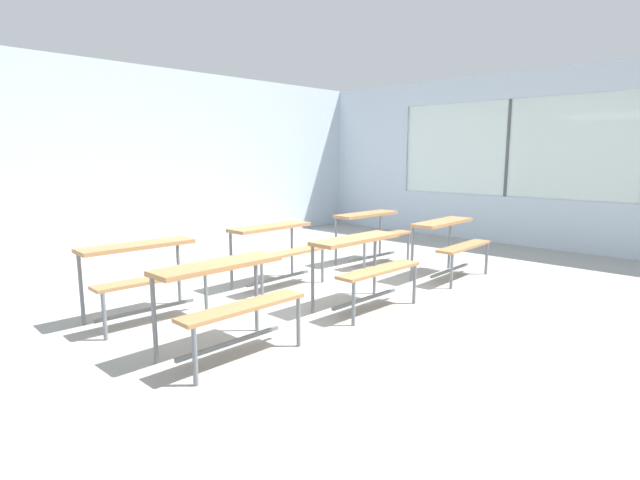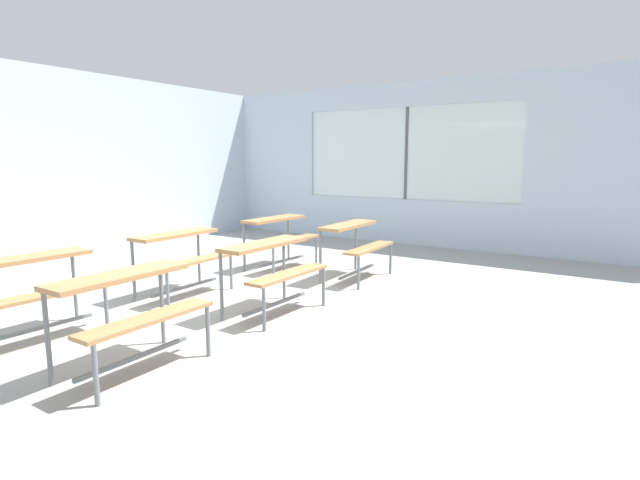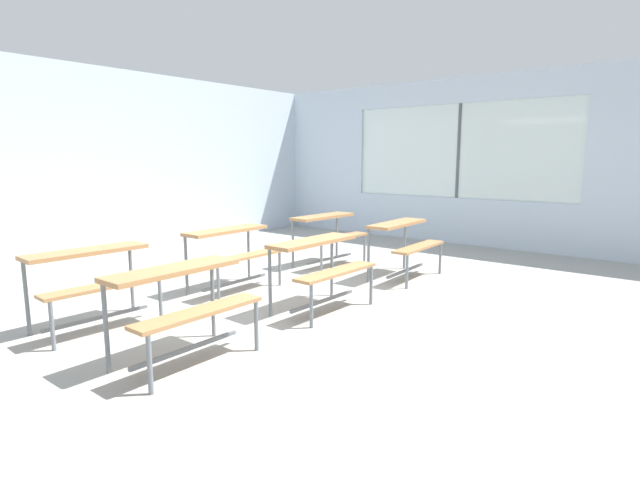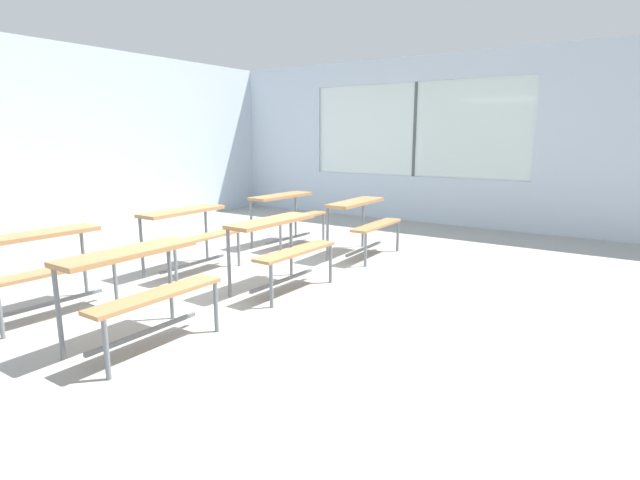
% 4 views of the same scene
% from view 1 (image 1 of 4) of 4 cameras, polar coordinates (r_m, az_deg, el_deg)
% --- Properties ---
extents(ground, '(10.00, 9.00, 0.05)m').
position_cam_1_polar(ground, '(5.29, 2.66, -8.12)').
color(ground, '#9E9E99').
extents(wall_back, '(10.00, 0.12, 3.00)m').
position_cam_1_polar(wall_back, '(8.68, -20.52, 8.51)').
color(wall_back, silver).
rests_on(wall_back, ground).
extents(wall_right, '(0.12, 9.00, 3.00)m').
position_cam_1_polar(wall_right, '(9.35, 24.19, 8.00)').
color(wall_right, silver).
rests_on(wall_right, ground).
extents(desk_bench_r0c0, '(1.10, 0.59, 0.74)m').
position_cam_1_polar(desk_bench_r0c0, '(4.05, -10.62, -5.23)').
color(desk_bench_r0c0, '#A87547').
rests_on(desk_bench_r0c0, ground).
extents(desk_bench_r0c1, '(1.11, 0.61, 0.74)m').
position_cam_1_polar(desk_bench_r0c1, '(5.20, 5.01, -1.75)').
color(desk_bench_r0c1, '#A87547').
rests_on(desk_bench_r0c1, ground).
extents(desk_bench_r0c2, '(1.12, 0.63, 0.74)m').
position_cam_1_polar(desk_bench_r0c2, '(6.69, 14.60, 0.56)').
color(desk_bench_r0c2, '#A87547').
rests_on(desk_bench_r0c2, ground).
extents(desk_bench_r1c0, '(1.13, 0.64, 0.74)m').
position_cam_1_polar(desk_bench_r1c0, '(5.11, -19.61, -2.50)').
color(desk_bench_r1c0, '#A87547').
rests_on(desk_bench_r1c0, ground).
extents(desk_bench_r1c1, '(1.11, 0.61, 0.74)m').
position_cam_1_polar(desk_bench_r1c1, '(6.08, -5.00, -0.07)').
color(desk_bench_r1c1, '#A87547').
rests_on(desk_bench_r1c1, ground).
extents(desk_bench_r1c2, '(1.13, 0.64, 0.74)m').
position_cam_1_polar(desk_bench_r1c2, '(7.38, 5.94, 1.66)').
color(desk_bench_r1c2, '#A87547').
rests_on(desk_bench_r1c2, ground).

